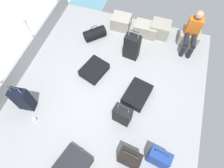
# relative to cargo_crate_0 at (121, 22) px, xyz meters

# --- Properties ---
(ground_plane) EXTENTS (4.40, 5.20, 0.06)m
(ground_plane) POSITION_rel_cargo_crate_0_xyz_m (0.30, -2.16, -0.22)
(ground_plane) COLOR #939699
(gunwale_port) EXTENTS (0.06, 5.20, 0.45)m
(gunwale_port) POSITION_rel_cargo_crate_0_xyz_m (-1.87, -2.16, 0.04)
(gunwale_port) COLOR #939699
(gunwale_port) RESTS_ON ground_plane
(railing_port) EXTENTS (0.04, 4.20, 1.02)m
(railing_port) POSITION_rel_cargo_crate_0_xyz_m (-1.87, -2.16, 0.59)
(railing_port) COLOR silver
(railing_port) RESTS_ON ground_plane
(cargo_crate_0) EXTENTS (0.55, 0.44, 0.37)m
(cargo_crate_0) POSITION_rel_cargo_crate_0_xyz_m (0.00, 0.00, 0.00)
(cargo_crate_0) COLOR #9E9989
(cargo_crate_0) RESTS_ON ground_plane
(cargo_crate_1) EXTENTS (0.65, 0.40, 0.35)m
(cargo_crate_1) POSITION_rel_cargo_crate_0_xyz_m (0.73, -0.05, -0.01)
(cargo_crate_1) COLOR #9E9989
(cargo_crate_1) RESTS_ON ground_plane
(cargo_crate_2) EXTENTS (0.54, 0.44, 0.41)m
(cargo_crate_2) POSITION_rel_cargo_crate_0_xyz_m (1.10, 0.03, 0.02)
(cargo_crate_2) COLOR gray
(cargo_crate_2) RESTS_ON ground_plane
(cargo_crate_3) EXTENTS (0.55, 0.44, 0.34)m
(cargo_crate_3) POSITION_rel_cargo_crate_0_xyz_m (1.89, 0.04, -0.01)
(cargo_crate_3) COLOR gray
(cargo_crate_3) RESTS_ON ground_plane
(passenger_seated) EXTENTS (0.34, 0.66, 1.04)m
(passenger_seated) POSITION_rel_cargo_crate_0_xyz_m (1.89, -0.13, 0.35)
(passenger_seated) COLOR orange
(passenger_seated) RESTS_ON ground_plane
(suitcase_0) EXTENTS (0.67, 0.75, 0.21)m
(suitcase_0) POSITION_rel_cargo_crate_0_xyz_m (-0.19, -1.70, -0.08)
(suitcase_0) COLOR black
(suitcase_0) RESTS_ON ground_plane
(suitcase_1) EXTENTS (0.63, 0.78, 0.20)m
(suitcase_1) POSITION_rel_cargo_crate_0_xyz_m (0.99, -2.03, -0.09)
(suitcase_1) COLOR black
(suitcase_1) RESTS_ON ground_plane
(suitcase_2) EXTENTS (0.38, 0.25, 0.88)m
(suitcase_2) POSITION_rel_cargo_crate_0_xyz_m (-1.29, -3.02, 0.16)
(suitcase_2) COLOR black
(suitcase_2) RESTS_ON ground_plane
(suitcase_3) EXTENTS (0.40, 0.28, 0.91)m
(suitcase_3) POSITION_rel_cargo_crate_0_xyz_m (0.54, -0.93, 0.17)
(suitcase_3) COLOR black
(suitcase_3) RESTS_ON ground_plane
(suitcase_4) EXTENTS (0.43, 0.28, 0.66)m
(suitcase_4) POSITION_rel_cargo_crate_0_xyz_m (1.70, -3.28, 0.08)
(suitcase_4) COLOR navy
(suitcase_4) RESTS_ON ground_plane
(suitcase_5) EXTENTS (0.44, 0.28, 0.65)m
(suitcase_5) POSITION_rel_cargo_crate_0_xyz_m (1.18, -3.46, 0.09)
(suitcase_5) COLOR black
(suitcase_5) RESTS_ON ground_plane
(suitcase_6) EXTENTS (0.41, 0.29, 0.71)m
(suitcase_6) POSITION_rel_cargo_crate_0_xyz_m (0.81, -2.68, 0.08)
(suitcase_6) COLOR black
(suitcase_6) RESTS_ON ground_plane
(suitcase_7) EXTENTS (0.74, 0.85, 0.20)m
(suitcase_7) POSITION_rel_cargo_crate_0_xyz_m (0.16, -3.94, -0.09)
(suitcase_7) COLOR black
(suitcase_7) RESTS_ON ground_plane
(duffel_bag) EXTENTS (0.62, 0.62, 0.42)m
(duffel_bag) POSITION_rel_cargo_crate_0_xyz_m (-0.57, -0.61, -0.04)
(duffel_bag) COLOR black
(duffel_bag) RESTS_ON ground_plane
(paper_cup) EXTENTS (0.08, 0.08, 0.10)m
(paper_cup) POSITION_rel_cargo_crate_0_xyz_m (-0.98, -3.28, -0.14)
(paper_cup) COLOR white
(paper_cup) RESTS_ON ground_plane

